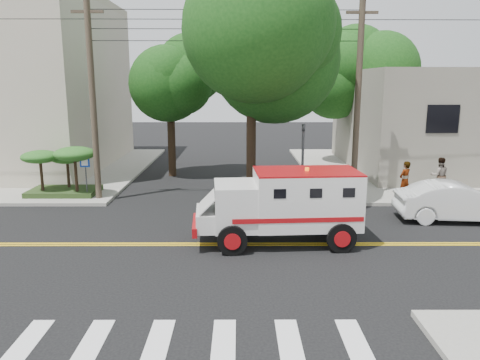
{
  "coord_description": "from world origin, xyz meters",
  "views": [
    {
      "loc": [
        0.92,
        -15.17,
        5.43
      ],
      "look_at": [
        0.97,
        3.09,
        1.6
      ],
      "focal_mm": 35.0,
      "sensor_mm": 36.0,
      "label": 1
    }
  ],
  "objects_px": {
    "armored_truck": "(285,202)",
    "parked_sedan": "(457,202)",
    "pedestrian_a": "(405,180)",
    "pedestrian_b": "(439,176)"
  },
  "relations": [
    {
      "from": "pedestrian_a",
      "to": "pedestrian_b",
      "type": "height_order",
      "value": "pedestrian_a"
    },
    {
      "from": "pedestrian_a",
      "to": "pedestrian_b",
      "type": "relative_size",
      "value": 1.0
    },
    {
      "from": "pedestrian_b",
      "to": "armored_truck",
      "type": "bearing_deg",
      "value": 47.2
    },
    {
      "from": "parked_sedan",
      "to": "armored_truck",
      "type": "bearing_deg",
      "value": 114.32
    },
    {
      "from": "armored_truck",
      "to": "parked_sedan",
      "type": "relative_size",
      "value": 1.21
    },
    {
      "from": "parked_sedan",
      "to": "pedestrian_a",
      "type": "xyz_separation_m",
      "value": [
        -1.08,
        2.92,
        0.26
      ]
    },
    {
      "from": "armored_truck",
      "to": "pedestrian_a",
      "type": "xyz_separation_m",
      "value": [
        6.02,
        5.55,
        -0.41
      ]
    },
    {
      "from": "armored_truck",
      "to": "pedestrian_b",
      "type": "relative_size",
      "value": 3.22
    },
    {
      "from": "parked_sedan",
      "to": "pedestrian_b",
      "type": "height_order",
      "value": "pedestrian_b"
    },
    {
      "from": "parked_sedan",
      "to": "pedestrian_a",
      "type": "bearing_deg",
      "value": 24.25
    }
  ]
}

